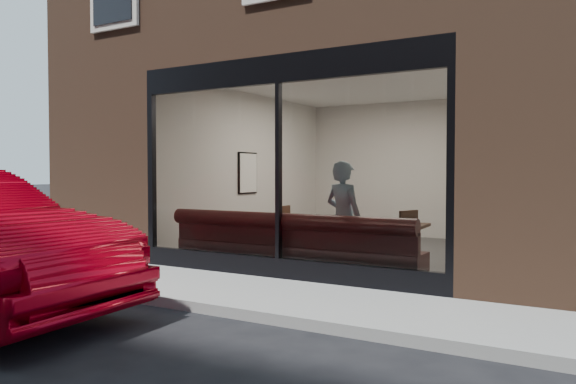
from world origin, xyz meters
The scene contains 21 objects.
ground centered at (0.00, 0.00, 0.00)m, with size 120.00×120.00×0.00m, color black.
sidewalk_near centered at (0.00, 1.00, 0.01)m, with size 40.00×2.00×0.01m, color gray.
kerb_near centered at (0.00, -0.05, 0.06)m, with size 40.00×0.10×0.12m, color gray.
host_building_pier_left centered at (-3.75, 8.00, 1.60)m, with size 2.50×12.00×3.20m, color brown.
host_building_backfill centered at (0.00, 11.00, 1.60)m, with size 5.00×6.00×3.20m, color brown.
cafe_floor centered at (0.00, 5.00, 0.02)m, with size 6.00×6.00×0.00m, color #2D2D30.
cafe_ceiling centered at (0.00, 5.00, 3.19)m, with size 6.00×6.00×0.00m, color white.
cafe_wall_back centered at (0.00, 7.99, 1.60)m, with size 5.00×5.00×0.00m, color silver.
cafe_wall_left centered at (-2.49, 5.00, 1.60)m, with size 6.00×6.00×0.00m, color silver.
cafe_wall_right centered at (2.49, 5.00, 1.60)m, with size 6.00×6.00×0.00m, color silver.
storefront_kick centered at (0.00, 2.05, 0.15)m, with size 5.00×0.10×0.30m, color black.
storefront_header centered at (0.00, 2.05, 3.00)m, with size 5.00×0.10×0.40m, color black.
storefront_mullion centered at (0.00, 2.05, 1.55)m, with size 0.06×0.10×2.50m, color black.
storefront_glass centered at (0.00, 2.02, 1.55)m, with size 4.80×4.80×0.00m, color white.
banquette centered at (0.00, 2.45, 0.23)m, with size 4.00×0.55×0.45m, color #371415.
person centered at (0.71, 2.73, 0.85)m, with size 0.62×0.41×1.70m, color #8BABBF.
cafe_table_left centered at (-0.52, 3.80, 0.74)m, with size 0.55×0.55×0.04m, color #311E13.
cafe_table_right centered at (1.43, 3.25, 0.74)m, with size 0.70×0.70×0.05m, color #311E13.
cafe_chair_left centered at (-0.99, 3.55, 0.24)m, with size 0.37×0.37×0.04m, color #311E13.
cafe_chair_right centered at (1.27, 3.57, 0.24)m, with size 0.41×0.41×0.04m, color #311E13.
wall_poster centered at (-2.45, 4.86, 1.52)m, with size 0.02×0.60×0.80m, color white.
Camera 1 is at (4.17, -4.81, 1.53)m, focal length 35.00 mm.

